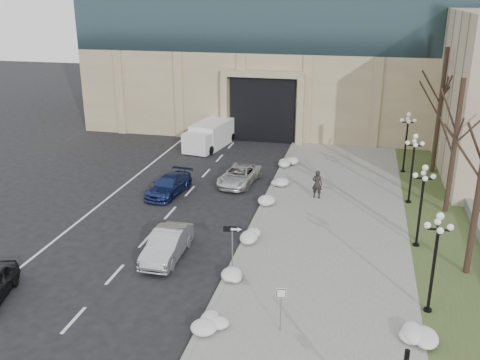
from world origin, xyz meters
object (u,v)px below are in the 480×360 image
object	(u,v)px
car_c	(169,185)
lamppost_d	(407,134)
lamppost_c	(413,159)
car_b	(167,245)
lamppost_b	(422,195)
one_way_sign	(235,234)
lamppost_a	(436,250)
car_d	(239,175)
pedestrian	(317,184)
keep_sign	(281,300)
car_e	(206,143)
box_truck	(211,135)

from	to	relation	value
car_c	lamppost_d	bearing A→B (deg)	35.44
lamppost_d	lamppost_c	bearing A→B (deg)	-90.00
car_c	lamppost_d	xyz separation A→B (m)	(16.01, 8.40, 2.41)
car_b	lamppost_b	xyz separation A→B (m)	(12.87, 4.20, 2.33)
one_way_sign	lamppost_a	bearing A→B (deg)	-19.73
car_d	pedestrian	distance (m)	6.06
keep_sign	lamppost_d	distance (m)	23.25
car_e	pedestrian	distance (m)	14.40
lamppost_c	car_c	bearing A→B (deg)	-173.24
car_e	lamppost_c	distance (m)	19.13
keep_sign	lamppost_b	xyz separation A→B (m)	(6.05, 9.39, 1.53)
car_d	keep_sign	size ratio (longest dim) A/B	2.26
car_b	car_c	distance (m)	9.34
car_e	box_truck	world-z (taller)	box_truck
box_truck	one_way_sign	distance (m)	22.95
one_way_sign	car_d	bearing A→B (deg)	93.14
car_c	keep_sign	bearing A→B (deg)	-46.80
car_d	box_truck	size ratio (longest dim) A/B	0.67
box_truck	lamppost_c	xyz separation A→B (m)	(16.50, -10.39, 2.02)
lamppost_a	lamppost_b	size ratio (longest dim) A/B	1.00
one_way_sign	pedestrian	bearing A→B (deg)	65.04
car_b	pedestrian	distance (m)	12.26
car_e	lamppost_a	size ratio (longest dim) A/B	0.76
car_d	car_c	bearing A→B (deg)	-137.09
car_e	keep_sign	world-z (taller)	keep_sign
car_d	lamppost_d	bearing A→B (deg)	30.38
car_b	box_truck	bearing A→B (deg)	99.23
lamppost_a	one_way_sign	bearing A→B (deg)	169.32
keep_sign	lamppost_c	size ratio (longest dim) A/B	0.44
lamppost_a	lamppost_c	size ratio (longest dim) A/B	1.00
pedestrian	lamppost_b	world-z (taller)	lamppost_b
car_c	car_e	bearing A→B (deg)	100.96
box_truck	lamppost_a	xyz separation A→B (m)	(16.50, -23.39, 2.02)
car_e	one_way_sign	world-z (taller)	one_way_sign
car_c	box_truck	distance (m)	12.30
lamppost_d	lamppost_a	bearing A→B (deg)	-90.00
box_truck	lamppost_d	xyz separation A→B (m)	(16.50, -3.89, 2.02)
lamppost_c	lamppost_d	size ratio (longest dim) A/B	1.00
car_b	box_truck	size ratio (longest dim) A/B	0.63
lamppost_b	lamppost_c	size ratio (longest dim) A/B	1.00
keep_sign	lamppost_d	bearing A→B (deg)	63.51
car_e	lamppost_d	size ratio (longest dim) A/B	0.76
car_e	car_d	bearing A→B (deg)	-67.89
car_d	lamppost_d	xyz separation A→B (m)	(11.76, 5.24, 2.41)
pedestrian	lamppost_b	xyz separation A→B (m)	(5.99, -5.95, 1.99)
lamppost_d	lamppost_b	bearing A→B (deg)	-90.00
box_truck	one_way_sign	size ratio (longest dim) A/B	2.92
car_b	lamppost_c	xyz separation A→B (m)	(12.87, 10.70, 2.33)
lamppost_a	lamppost_c	bearing A→B (deg)	90.00
one_way_sign	lamppost_d	size ratio (longest dim) A/B	0.51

